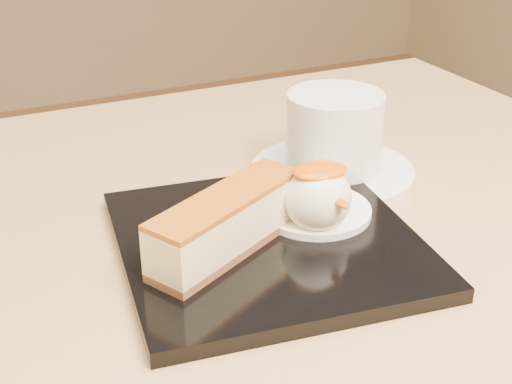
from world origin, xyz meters
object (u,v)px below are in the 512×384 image
dessert_plate (267,242)px  saucer (332,172)px  ice_cream_scoop (318,198)px  coffee_cup (336,129)px  cheesecake (227,223)px

dessert_plate → saucer: size_ratio=1.47×
ice_cream_scoop → coffee_cup: bearing=52.5°
cheesecake → dessert_plate: bearing=-19.4°
ice_cream_scoop → coffee_cup: size_ratio=0.46×
coffee_cup → cheesecake: bearing=-166.4°
dessert_plate → saucer: dessert_plate is taller
dessert_plate → ice_cream_scoop: (0.04, -0.01, 0.03)m
saucer → dessert_plate: bearing=-141.1°
cheesecake → ice_cream_scoop: 0.08m
dessert_plate → ice_cream_scoop: ice_cream_scoop is taller
saucer → cheesecake: bearing=-147.1°
ice_cream_scoop → coffee_cup: 0.12m
cheesecake → coffee_cup: (0.15, 0.10, 0.01)m
dessert_plate → ice_cream_scoop: bearing=-7.1°
cheesecake → ice_cream_scoop: ice_cream_scoop is taller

